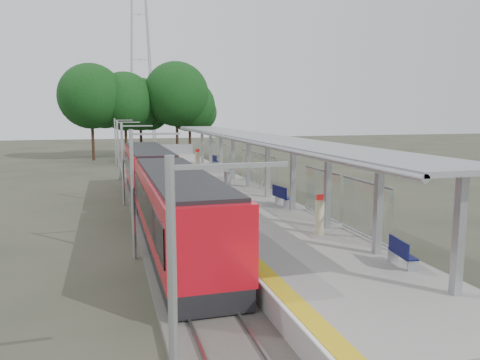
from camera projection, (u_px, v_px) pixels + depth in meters
name	position (u px, v px, depth m)	size (l,w,h in m)	color
ground	(354.00, 308.00, 14.63)	(200.00, 200.00, 0.00)	#474438
trackbed	(150.00, 199.00, 32.43)	(3.00, 70.00, 0.24)	#59544C
platform	(213.00, 191.00, 33.60)	(6.00, 50.00, 1.00)	gray
tactile_strip	(178.00, 185.00, 32.83)	(0.60, 50.00, 0.02)	gold
end_fence	(169.00, 149.00, 57.18)	(6.00, 0.10, 1.20)	#9EA0A5
train	(160.00, 185.00, 26.14)	(2.74, 27.60, 3.62)	black
canopy	(251.00, 142.00, 29.87)	(3.27, 38.00, 3.66)	#9EA0A5
pylon	(140.00, 37.00, 81.12)	(8.00, 4.00, 38.00)	#9EA0A5
tree_cluster	(144.00, 99.00, 61.85)	(20.50, 12.07, 12.78)	#382316
catenary_masts	(124.00, 161.00, 30.61)	(2.08, 48.16, 5.40)	#9EA0A5
bench_near	(401.00, 252.00, 15.46)	(0.63, 1.43, 0.94)	#0D1045
bench_mid	(281.00, 195.00, 25.62)	(0.67, 1.63, 1.09)	#0D1045
bench_far	(214.00, 160.00, 44.67)	(0.75, 1.59, 1.05)	#0D1045
info_pillar_near	(320.00, 217.00, 19.53)	(0.38, 0.38, 1.70)	beige
info_pillar_far	(198.00, 161.00, 41.39)	(0.42, 0.42, 1.87)	beige
litter_bin	(227.00, 179.00, 32.71)	(0.47, 0.47, 0.97)	#9EA0A5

